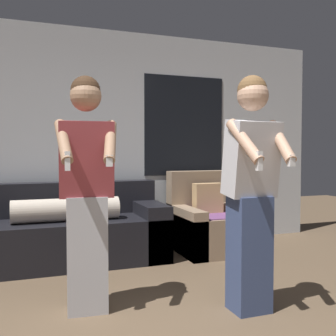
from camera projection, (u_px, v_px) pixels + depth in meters
name	position (u px, v px, depth m)	size (l,w,h in m)	color
wall_back	(100.00, 140.00, 4.84)	(6.03, 0.07, 2.70)	silver
couch	(65.00, 233.00, 4.28)	(2.17, 0.86, 0.86)	black
armchair	(208.00, 224.00, 4.81)	(0.81, 0.88, 0.96)	#937A60
person_left	(87.00, 190.00, 2.94)	(0.46, 0.50, 1.77)	#B2B2B7
person_right	(251.00, 189.00, 2.93)	(0.44, 0.48, 1.77)	#384770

